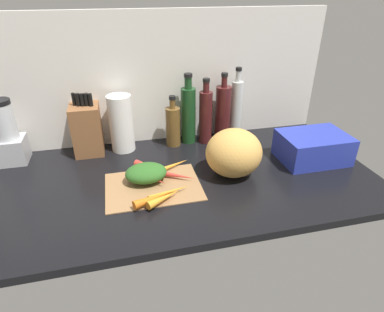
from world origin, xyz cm
name	(u,v)px	position (x,y,z in cm)	size (l,w,h in cm)	color
ground_plane	(166,181)	(0.00, 0.00, -1.50)	(170.00, 80.00, 3.00)	black
wall_back	(150,79)	(0.00, 38.50, 30.00)	(170.00, 3.00, 60.00)	silver
cutting_board	(153,186)	(-5.92, -5.58, 0.40)	(36.18, 26.75, 0.80)	#997047
carrot_0	(153,168)	(-4.63, 4.46, 2.35)	(3.11, 3.11, 17.73)	red
carrot_1	(164,198)	(-3.61, -16.99, 2.36)	(3.12, 3.12, 13.58)	orange
carrot_2	(170,192)	(-0.86, -13.19, 1.96)	(2.31, 2.31, 16.67)	orange
carrot_3	(149,177)	(-6.86, -2.19, 2.40)	(3.20, 3.20, 16.24)	red
carrot_4	(173,165)	(3.95, 5.84, 1.84)	(2.08, 2.08, 16.12)	orange
carrot_5	(154,198)	(-6.84, -16.24, 2.44)	(3.27, 3.27, 15.69)	orange
carrot_6	(177,176)	(4.11, -2.76, 1.93)	(2.26, 2.26, 15.03)	red
carrot_greens_pile	(146,173)	(-8.01, -1.55, 4.23)	(16.21, 12.47, 6.86)	#2D6023
winter_squash	(234,153)	(27.11, -3.51, 9.78)	(22.67, 21.39, 19.55)	gold
knife_block	(87,128)	(-30.44, 31.00, 11.59)	(12.55, 15.23, 28.11)	brown
blender_appliance	(8,136)	(-62.48, 28.81, 12.11)	(11.75, 11.75, 28.16)	#B2B2B7
paper_towel_roll	(121,124)	(-15.24, 29.50, 13.08)	(10.72, 10.72, 26.15)	white
bottle_0	(173,126)	(8.51, 28.91, 9.90)	(6.83, 6.83, 24.42)	brown
bottle_1	(188,114)	(16.39, 30.77, 14.41)	(7.00, 7.00, 33.64)	#19421E
bottle_2	(206,116)	(24.23, 28.31, 13.51)	(6.23, 6.23, 31.58)	#471919
bottle_3	(223,112)	(33.49, 30.23, 13.85)	(7.38, 7.38, 33.04)	#471919
bottle_4	(236,108)	(40.85, 31.79, 14.95)	(5.56, 5.56, 34.86)	silver
dish_rack	(313,147)	(65.28, -0.10, 6.03)	(28.49, 20.80, 12.06)	#2838AD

